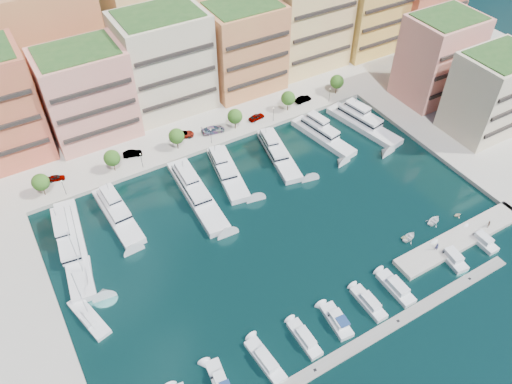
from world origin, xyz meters
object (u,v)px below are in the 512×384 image
yacht_1 (117,213)px  cruiser_8 (451,257)px  yacht_3 (226,170)px  yacht_6 (361,122)px  yacht_0 (72,242)px  sailboat_2 (85,276)px  lamppost_2 (211,134)px  cruiser_2 (266,361)px  tree_0 (40,182)px  cruiser_3 (305,339)px  lamppost_1 (141,158)px  car_5 (303,99)px  cruiser_6 (396,288)px  sailboat_1 (89,318)px  tender_1 (405,237)px  lamppost_3 (273,112)px  yacht_5 (321,134)px  tender_2 (434,221)px  car_1 (132,154)px  person_0 (437,247)px  car_2 (183,134)px  tree_2 (176,136)px  tree_3 (235,116)px  tree_4 (288,98)px  lamppost_0 (63,185)px  lamppost_4 (330,93)px  cruiser_5 (369,303)px  cruiser_9 (481,240)px  person_1 (488,224)px  yacht_4 (277,152)px  yacht_2 (195,191)px  car_4 (256,117)px  tender_0 (409,237)px  tree_5 (337,82)px  tree_1 (112,158)px  car_0 (56,178)px  cruiser_4 (337,321)px  car_3 (213,130)px

yacht_1 → cruiser_8: yacht_1 is taller
yacht_3 → yacht_6: (39.15, -1.25, -0.00)m
yacht_0 → sailboat_2: size_ratio=2.07×
lamppost_2 → cruiser_2: lamppost_2 is taller
tree_0 → cruiser_3: size_ratio=0.72×
lamppost_1 → car_5: size_ratio=0.89×
cruiser_6 → sailboat_1: bearing=155.9°
cruiser_2 → tender_1: 39.67m
lamppost_3 → yacht_5: size_ratio=0.21×
cruiser_3 → cruiser_6: bearing=-0.0°
tender_2 → car_1: bearing=28.4°
yacht_3 → person_0: (24.78, -42.05, 0.75)m
yacht_1 → yacht_6: 65.70m
car_2 → cruiser_3: bearing=-160.9°
tree_2 → tree_3: same height
yacht_5 → car_2: (-30.35, 16.95, 0.53)m
tree_4 → car_2: tree_4 is taller
sailboat_2 → lamppost_0: bearing=82.9°
car_2 → lamppost_4: bearing=-74.1°
cruiser_5 → cruiser_8: (20.87, 0.01, 0.00)m
cruiser_9 → person_1: bearing=27.0°
person_1 → yacht_4: bearing=-82.2°
person_0 → yacht_3: bearing=-3.0°
tree_3 → cruiser_8: tree_3 is taller
car_2 → tender_2: bearing=-123.1°
lamppost_0 → yacht_6: (73.42, -12.24, -2.62)m
yacht_3 → car_1: yacht_3 is taller
lamppost_1 → yacht_3: 19.81m
tender_2 → person_0: bearing=121.8°
tree_0 → yacht_5: tree_0 is taller
yacht_4 → person_0: bearing=-75.3°
yacht_3 → cruiser_3: yacht_3 is taller
lamppost_0 → cruiser_2: (17.77, -55.80, -3.28)m
tree_4 → yacht_2: (-35.00, -15.94, -3.53)m
yacht_1 → cruiser_9: bearing=-36.0°
cruiser_2 → car_4: (32.91, 58.77, 1.20)m
tender_0 → car_2: car_2 is taller
tree_5 → cruiser_6: (-29.66, -58.09, -4.20)m
lamppost_2 → lamppost_4: (36.00, 0.00, 0.00)m
tender_1 → car_1: (-39.06, 52.31, 1.31)m
cruiser_9 → car_1: bearing=130.4°
yacht_0 → lamppost_2: bearing=20.6°
lamppost_3 → yacht_3: bearing=-150.9°
tree_1 → yacht_5: bearing=-15.1°
tree_2 → car_5: 37.98m
car_0 → car_1: bearing=-75.7°
person_0 → cruiser_4: bearing=62.5°
car_3 → person_1: size_ratio=3.46×
car_5 → yacht_4: bearing=127.6°
cruiser_4 → tender_1: bearing=19.9°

